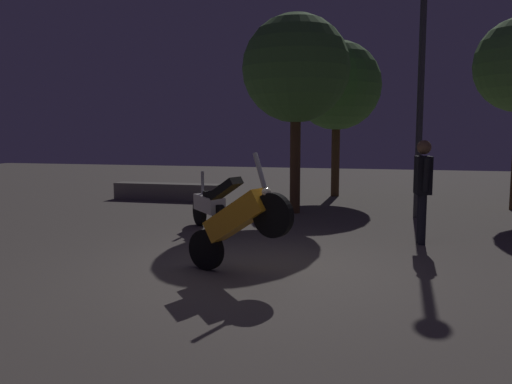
% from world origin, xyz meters
% --- Properties ---
extents(ground_plane, '(40.00, 40.00, 0.00)m').
position_xyz_m(ground_plane, '(0.00, 0.00, 0.00)').
color(ground_plane, '#605951').
extents(motorcycle_orange_foreground, '(1.57, 0.72, 1.63)m').
position_xyz_m(motorcycle_orange_foreground, '(-0.18, -0.22, 0.74)').
color(motorcycle_orange_foreground, black).
rests_on(motorcycle_orange_foreground, ground_plane).
extents(motorcycle_white_parked_left, '(1.13, 1.35, 1.11)m').
position_xyz_m(motorcycle_white_parked_left, '(-1.58, 2.75, 0.44)').
color(motorcycle_white_parked_left, black).
rests_on(motorcycle_white_parked_left, ground_plane).
extents(person_rider_beside, '(0.29, 0.67, 1.74)m').
position_xyz_m(person_rider_beside, '(2.29, 2.43, 1.05)').
color(person_rider_beside, black).
rests_on(person_rider_beside, ground_plane).
extents(streetlamp_near, '(0.36, 0.36, 5.55)m').
position_xyz_m(streetlamp_near, '(2.37, 5.26, 3.48)').
color(streetlamp_near, '#38383D').
rests_on(streetlamp_near, ground_plane).
extents(tree_left_bg, '(2.53, 2.53, 4.45)m').
position_xyz_m(tree_left_bg, '(0.28, 8.63, 3.17)').
color(tree_left_bg, '#4C331E').
rests_on(tree_left_bg, ground_plane).
extents(tree_center_bg, '(2.44, 2.44, 4.51)m').
position_xyz_m(tree_center_bg, '(-0.34, 5.25, 3.28)').
color(tree_center_bg, '#4C331E').
rests_on(tree_center_bg, ground_plane).
extents(planter_wall_low, '(3.02, 0.50, 0.45)m').
position_xyz_m(planter_wall_low, '(-4.17, 6.76, 0.23)').
color(planter_wall_low, gray).
rests_on(planter_wall_low, ground_plane).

